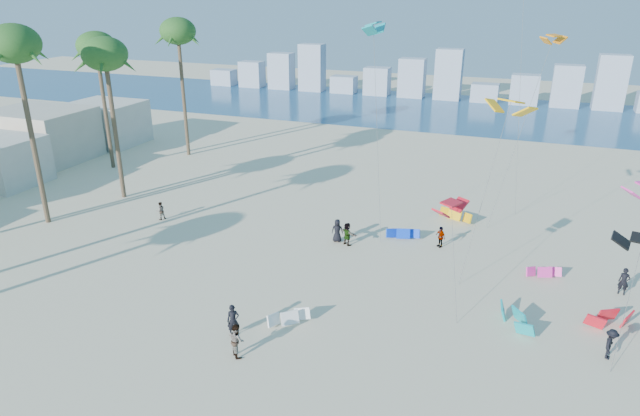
% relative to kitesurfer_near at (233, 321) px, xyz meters
% --- Properties ---
extents(ocean, '(220.00, 220.00, 0.00)m').
position_rel_kitesurfer_near_xyz_m(ocean, '(-1.26, 64.75, -0.92)').
color(ocean, navy).
rests_on(ocean, ground).
extents(kitesurfer_near, '(0.81, 0.73, 1.85)m').
position_rel_kitesurfer_near_xyz_m(kitesurfer_near, '(0.00, 0.00, 0.00)').
color(kitesurfer_near, black).
rests_on(kitesurfer_near, ground).
extents(kitesurfer_mid, '(1.13, 1.11, 1.84)m').
position_rel_kitesurfer_near_xyz_m(kitesurfer_mid, '(1.05, -1.51, -0.01)').
color(kitesurfer_mid, gray).
rests_on(kitesurfer_mid, ground).
extents(kitesurfers_far, '(34.80, 11.37, 1.77)m').
position_rel_kitesurfer_near_xyz_m(kitesurfers_far, '(6.19, 11.48, -0.08)').
color(kitesurfers_far, black).
rests_on(kitesurfers_far, ground).
extents(grounded_kites, '(19.57, 20.81, 0.94)m').
position_rel_kitesurfer_near_xyz_m(grounded_kites, '(11.63, 10.89, -0.49)').
color(grounded_kites, white).
rests_on(grounded_kites, ground).
extents(flying_kites, '(32.34, 25.73, 18.60)m').
position_rel_kitesurfer_near_xyz_m(flying_kites, '(15.19, 16.99, 10.70)').
color(flying_kites, red).
rests_on(flying_kites, ground).
extents(palm_row, '(10.82, 44.80, 15.42)m').
position_rel_kitesurfer_near_xyz_m(palm_row, '(-22.71, 8.93, 11.27)').
color(palm_row, brown).
rests_on(palm_row, ground).
extents(distant_skyline, '(85.00, 3.00, 8.40)m').
position_rel_kitesurfer_near_xyz_m(distant_skyline, '(-2.45, 74.75, 2.16)').
color(distant_skyline, '#9EADBF').
rests_on(distant_skyline, ground).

